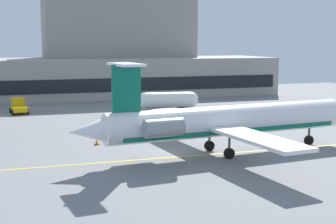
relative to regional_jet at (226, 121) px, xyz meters
name	(u,v)px	position (x,y,z in m)	size (l,w,h in m)	color
ground	(168,155)	(-4.82, 1.20, -2.94)	(120.00, 120.00, 0.11)	slate
terminal_building	(116,60)	(1.46, 50.16, 3.48)	(57.13, 16.96, 17.44)	gray
regional_jet	(226,121)	(0.00, 0.00, 0.00)	(27.95, 22.53, 8.01)	white
pushback_tractor	(18,106)	(-16.25, 31.27, -1.92)	(2.46, 3.77, 2.12)	#E5B20C
fuel_tank	(168,100)	(3.90, 27.58, -1.43)	(8.54, 3.17, 2.60)	white
safety_cone_alpha	(97,142)	(-9.90, 7.32, -2.64)	(0.47, 0.47, 0.55)	orange
safety_cone_bravo	(215,133)	(2.70, 8.39, -2.64)	(0.47, 0.47, 0.55)	orange
safety_cone_charlie	(165,138)	(-3.12, 7.49, -2.64)	(0.47, 0.47, 0.55)	orange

